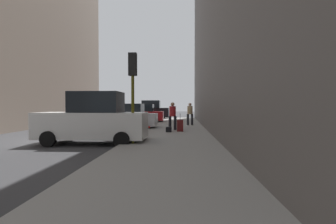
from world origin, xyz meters
TOP-DOWN VIEW (x-y plane):
  - ground_plane at (0.00, 0.00)m, footprint 120.00×120.00m
  - sidewalk at (6.00, 0.00)m, footprint 4.00×40.00m
  - parked_white_van at (2.65, -1.40)m, footprint 4.61×2.08m
  - parked_silver_sedan at (2.65, 5.44)m, footprint 4.24×2.14m
  - parked_red_hatchback at (2.65, 12.11)m, footprint 4.22×2.10m
  - parked_black_suv at (2.65, 18.38)m, footprint 4.61×2.08m
  - fire_hydrant at (4.45, 2.13)m, footprint 0.42×0.22m
  - traffic_light at (4.50, -2.14)m, footprint 0.32×0.32m
  - pedestrian_in_red_jacket at (5.88, 3.70)m, footprint 0.51×0.43m
  - pedestrian_in_tan_coat at (7.07, 7.76)m, footprint 0.50×0.41m
  - rolling_suitcase at (6.35, 2.93)m, footprint 0.37×0.56m
  - duffel_bag at (5.70, 2.47)m, footprint 0.32×0.44m

SIDE VIEW (x-z plane):
  - ground_plane at x=0.00m, z-range 0.00..0.00m
  - sidewalk at x=6.00m, z-range 0.00..0.15m
  - duffel_bag at x=5.70m, z-range 0.15..0.43m
  - rolling_suitcase at x=6.35m, z-range -0.03..1.01m
  - fire_hydrant at x=4.45m, z-range 0.15..0.85m
  - parked_silver_sedan at x=2.65m, z-range -0.05..1.74m
  - parked_red_hatchback at x=2.65m, z-range -0.05..1.74m
  - parked_white_van at x=2.65m, z-range -0.09..2.16m
  - parked_black_suv at x=2.65m, z-range -0.09..2.16m
  - pedestrian_in_red_jacket at x=5.88m, z-range 0.25..1.96m
  - pedestrian_in_tan_coat at x=7.07m, z-range 0.25..1.96m
  - traffic_light at x=4.50m, z-range 0.96..4.56m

